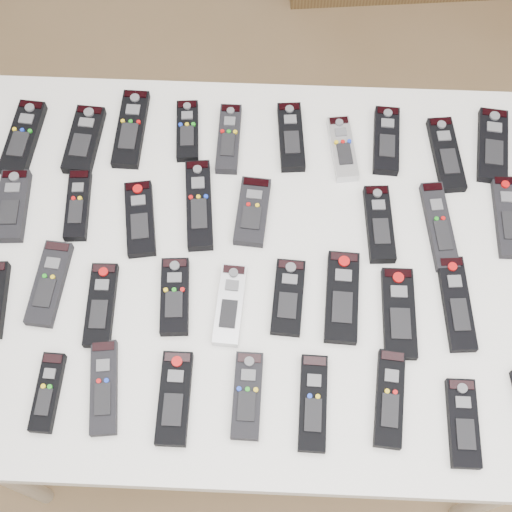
{
  "coord_description": "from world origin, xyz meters",
  "views": [
    {
      "loc": [
        0.02,
        -0.51,
        2.07
      ],
      "look_at": [
        -0.0,
        0.09,
        0.8
      ],
      "focal_mm": 50.0,
      "sensor_mm": 36.0,
      "label": 1
    }
  ],
  "objects_px": {
    "table": "(256,272)",
    "remote_24": "(342,297)",
    "remote_4": "(229,139)",
    "remote_29": "(104,387)",
    "remote_22": "(230,305)",
    "remote_26": "(456,304)",
    "remote_28": "(48,392)",
    "remote_25": "(399,313)",
    "remote_12": "(140,219)",
    "remote_8": "(446,154)",
    "remote_14": "(252,212)",
    "remote_17": "(507,217)",
    "remote_0": "(23,138)",
    "remote_9": "(493,146)",
    "remote_3": "(187,131)",
    "remote_23": "(288,297)",
    "remote_32": "(313,403)",
    "remote_10": "(12,206)",
    "remote_33": "(389,398)",
    "remote_34": "(463,423)",
    "remote_20": "(101,305)",
    "remote_16": "(439,226)",
    "remote_21": "(175,296)",
    "remote_19": "(49,283)",
    "remote_2": "(131,129)",
    "remote_5": "(291,137)",
    "remote_30": "(174,398)",
    "remote_7": "(386,141)",
    "remote_31": "(247,396)",
    "remote_15": "(379,224)",
    "remote_11": "(78,205)",
    "remote_6": "(343,149)"
  },
  "relations": [
    {
      "from": "remote_15",
      "to": "remote_5",
      "type": "bearing_deg",
      "value": 128.14
    },
    {
      "from": "remote_4",
      "to": "remote_3",
      "type": "bearing_deg",
      "value": 169.39
    },
    {
      "from": "remote_22",
      "to": "remote_29",
      "type": "distance_m",
      "value": 0.28
    },
    {
      "from": "remote_14",
      "to": "remote_29",
      "type": "bearing_deg",
      "value": -119.68
    },
    {
      "from": "remote_22",
      "to": "remote_28",
      "type": "xyz_separation_m",
      "value": [
        -0.32,
        -0.18,
        0.0
      ]
    },
    {
      "from": "remote_9",
      "to": "remote_12",
      "type": "relative_size",
      "value": 1.09
    },
    {
      "from": "remote_24",
      "to": "remote_0",
      "type": "bearing_deg",
      "value": 156.09
    },
    {
      "from": "remote_10",
      "to": "remote_17",
      "type": "bearing_deg",
      "value": -2.31
    },
    {
      "from": "remote_23",
      "to": "remote_32",
      "type": "relative_size",
      "value": 0.88
    },
    {
      "from": "remote_5",
      "to": "remote_12",
      "type": "xyz_separation_m",
      "value": [
        -0.3,
        -0.21,
        -0.0
      ]
    },
    {
      "from": "remote_12",
      "to": "remote_8",
      "type": "bearing_deg",
      "value": 6.91
    },
    {
      "from": "remote_2",
      "to": "remote_9",
      "type": "height_order",
      "value": "same"
    },
    {
      "from": "remote_7",
      "to": "remote_31",
      "type": "height_order",
      "value": "same"
    },
    {
      "from": "remote_26",
      "to": "remote_31",
      "type": "bearing_deg",
      "value": -157.71
    },
    {
      "from": "remote_33",
      "to": "remote_7",
      "type": "bearing_deg",
      "value": 93.42
    },
    {
      "from": "remote_19",
      "to": "remote_24",
      "type": "xyz_separation_m",
      "value": [
        0.57,
        -0.01,
        0.0
      ]
    },
    {
      "from": "remote_23",
      "to": "remote_28",
      "type": "bearing_deg",
      "value": -151.33
    },
    {
      "from": "remote_7",
      "to": "remote_33",
      "type": "distance_m",
      "value": 0.56
    },
    {
      "from": "remote_3",
      "to": "remote_12",
      "type": "height_order",
      "value": "remote_12"
    },
    {
      "from": "remote_25",
      "to": "remote_24",
      "type": "bearing_deg",
      "value": 165.2
    },
    {
      "from": "remote_10",
      "to": "remote_33",
      "type": "bearing_deg",
      "value": -29.24
    },
    {
      "from": "remote_4",
      "to": "remote_29",
      "type": "xyz_separation_m",
      "value": [
        -0.2,
        -0.55,
        -0.0
      ]
    },
    {
      "from": "remote_7",
      "to": "remote_11",
      "type": "height_order",
      "value": "remote_7"
    },
    {
      "from": "remote_32",
      "to": "table",
      "type": "bearing_deg",
      "value": 113.36
    },
    {
      "from": "remote_6",
      "to": "remote_25",
      "type": "height_order",
      "value": "remote_6"
    },
    {
      "from": "remote_24",
      "to": "remote_5",
      "type": "bearing_deg",
      "value": 108.77
    },
    {
      "from": "remote_19",
      "to": "remote_10",
      "type": "bearing_deg",
      "value": 126.66
    },
    {
      "from": "remote_9",
      "to": "remote_0",
      "type": "bearing_deg",
      "value": -172.26
    },
    {
      "from": "remote_14",
      "to": "remote_17",
      "type": "bearing_deg",
      "value": 5.56
    },
    {
      "from": "remote_15",
      "to": "remote_30",
      "type": "xyz_separation_m",
      "value": [
        -0.38,
        -0.37,
        0.0
      ]
    },
    {
      "from": "remote_15",
      "to": "remote_30",
      "type": "bearing_deg",
      "value": -139.32
    },
    {
      "from": "remote_26",
      "to": "remote_28",
      "type": "xyz_separation_m",
      "value": [
        -0.76,
        -0.2,
        0.0
      ]
    },
    {
      "from": "remote_33",
      "to": "table",
      "type": "bearing_deg",
      "value": 137.97
    },
    {
      "from": "remote_20",
      "to": "remote_29",
      "type": "relative_size",
      "value": 0.97
    },
    {
      "from": "remote_34",
      "to": "remote_3",
      "type": "bearing_deg",
      "value": 131.85
    },
    {
      "from": "remote_19",
      "to": "remote_26",
      "type": "bearing_deg",
      "value": 4.26
    },
    {
      "from": "remote_6",
      "to": "remote_15",
      "type": "height_order",
      "value": "same"
    },
    {
      "from": "remote_21",
      "to": "remote_20",
      "type": "bearing_deg",
      "value": -174.84
    },
    {
      "from": "remote_28",
      "to": "table",
      "type": "bearing_deg",
      "value": 39.98
    },
    {
      "from": "remote_19",
      "to": "remote_21",
      "type": "xyz_separation_m",
      "value": [
        0.25,
        -0.02,
        0.0
      ]
    },
    {
      "from": "table",
      "to": "remote_24",
      "type": "distance_m",
      "value": 0.2
    },
    {
      "from": "remote_24",
      "to": "remote_28",
      "type": "height_order",
      "value": "same"
    },
    {
      "from": "remote_24",
      "to": "remote_20",
      "type": "bearing_deg",
      "value": -173.0
    },
    {
      "from": "remote_16",
      "to": "remote_21",
      "type": "distance_m",
      "value": 0.55
    },
    {
      "from": "remote_0",
      "to": "remote_9",
      "type": "xyz_separation_m",
      "value": [
        1.01,
        0.02,
        -0.0
      ]
    },
    {
      "from": "remote_29",
      "to": "remote_34",
      "type": "height_order",
      "value": "remote_34"
    },
    {
      "from": "remote_7",
      "to": "remote_21",
      "type": "xyz_separation_m",
      "value": [
        -0.42,
        -0.38,
        0.0
      ]
    },
    {
      "from": "remote_3",
      "to": "remote_14",
      "type": "bearing_deg",
      "value": -57.1
    },
    {
      "from": "remote_4",
      "to": "remote_17",
      "type": "relative_size",
      "value": 0.91
    },
    {
      "from": "remote_14",
      "to": "remote_30",
      "type": "distance_m",
      "value": 0.41
    }
  ]
}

